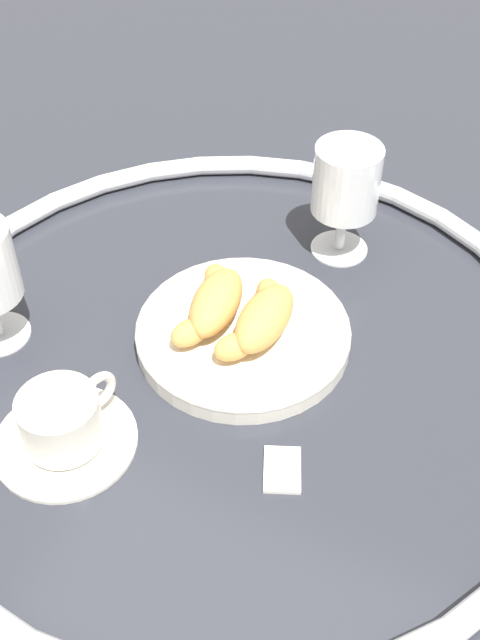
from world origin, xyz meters
The scene contains 8 objects.
ground_plane centered at (0.00, 0.00, 0.00)m, with size 2.20×2.20×0.00m, color #2D3038.
table_chrome_rim centered at (0.00, 0.00, 0.01)m, with size 0.71×0.71×0.02m, color silver.
pastry_plate centered at (0.03, 0.00, 0.01)m, with size 0.23×0.23×0.02m.
croissant_large centered at (0.03, -0.02, 0.04)m, with size 0.14×0.06×0.04m.
croissant_small centered at (0.03, 0.03, 0.04)m, with size 0.14×0.08×0.04m.
coffee_cup_near centered at (-0.17, 0.09, 0.03)m, with size 0.14×0.14×0.06m.
juice_glass_left centered at (0.22, -0.04, 0.09)m, with size 0.08×0.08×0.14m.
sugar_packet centered at (-0.10, -0.11, 0.00)m, with size 0.05×0.03×0.01m, color white.
Camera 1 is at (-0.50, -0.26, 0.61)m, focal length 44.79 mm.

